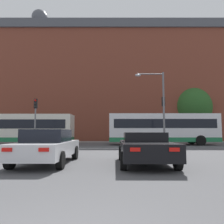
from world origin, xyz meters
The scene contains 13 objects.
stop_line_strip centered at (0.00, 15.77, 0.00)m, with size 8.08×0.30×0.01m, color silver.
far_pavement centered at (0.00, 27.44, 0.01)m, with size 68.98×2.50×0.01m, color gray.
brick_civic_building centered at (3.74, 37.26, 9.57)m, with size 43.51×14.44×24.34m.
car_saloon_left centered at (-1.92, 7.14, 0.73)m, with size 2.04×4.71×1.42m.
car_roadster_right centered at (2.12, 6.86, 0.67)m, with size 2.13×4.34×1.29m.
bus_crossing_lead centered at (6.00, 20.49, 1.69)m, with size 11.00×2.75×3.15m.
bus_crossing_trailing centered at (-8.93, 20.45, 1.67)m, with size 11.22×2.73×3.10m.
traffic_light_near_right centered at (5.25, 16.67, 2.92)m, with size 0.26×0.31×4.36m.
traffic_light_near_left centered at (-5.64, 16.05, 2.76)m, with size 0.26×0.31×4.09m.
street_lamp_junction centered at (4.75, 16.50, 4.07)m, with size 2.53×0.36×6.50m.
pedestrian_waiting centered at (-7.35, 27.18, 0.99)m, with size 0.45×0.42×1.69m.
pedestrian_walking_east centered at (1.89, 27.23, 1.06)m, with size 0.45×0.41×1.79m.
tree_by_building centered at (13.22, 31.38, 5.15)m, with size 5.78×5.78×8.19m.
Camera 1 is at (0.78, -2.11, 1.30)m, focal length 35.00 mm.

